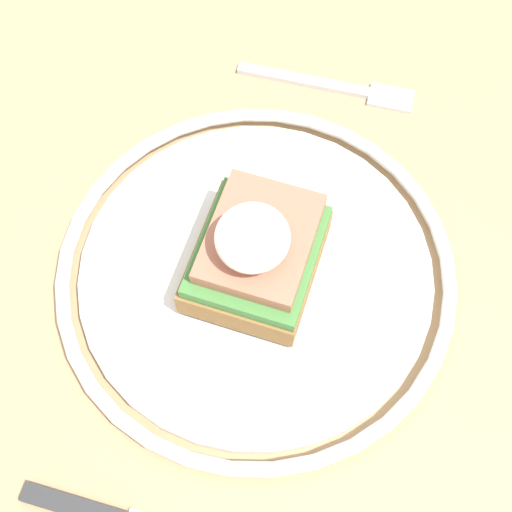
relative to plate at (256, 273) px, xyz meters
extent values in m
plane|color=#B2ADA3|center=(0.01, -0.01, -0.75)|extent=(6.00, 6.00, 0.00)
cube|color=tan|center=(0.01, -0.01, -0.02)|extent=(1.16, 0.86, 0.03)
cylinder|color=tan|center=(-0.51, -0.38, -0.40)|extent=(0.06, 0.06, 0.71)
cylinder|color=silver|center=(0.00, 0.00, 0.00)|extent=(0.25, 0.25, 0.01)
torus|color=white|center=(0.00, 0.00, 0.00)|extent=(0.28, 0.28, 0.01)
cube|color=olive|center=(0.00, 0.00, 0.02)|extent=(0.10, 0.08, 0.02)
cube|color=#427A38|center=(0.00, 0.00, 0.04)|extent=(0.09, 0.08, 0.01)
cube|color=#AD664C|center=(0.00, 0.00, 0.05)|extent=(0.08, 0.07, 0.01)
ellipsoid|color=white|center=(0.00, 0.00, 0.07)|extent=(0.05, 0.05, 0.03)
cube|color=silver|center=(-0.18, -0.02, -0.01)|extent=(0.02, 0.11, 0.00)
cube|color=silver|center=(-0.19, 0.06, -0.01)|extent=(0.02, 0.04, 0.00)
cube|color=#2D2D2D|center=(0.18, -0.05, 0.00)|extent=(0.02, 0.08, 0.01)
camera|label=1|loc=(0.20, 0.07, 0.46)|focal=50.00mm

